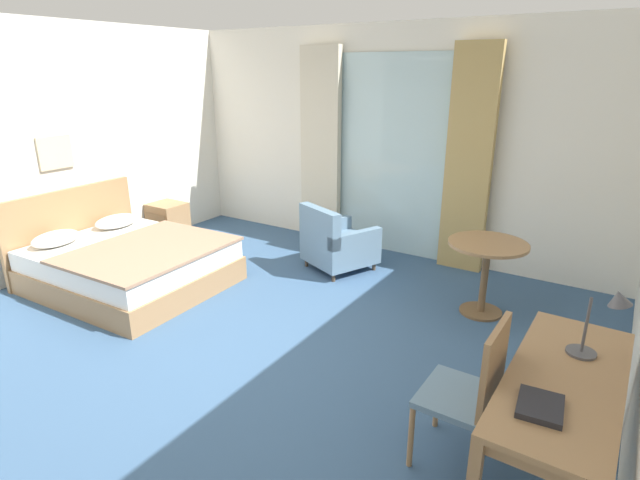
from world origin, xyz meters
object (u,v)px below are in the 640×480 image
(writing_desk, at_px, (564,390))
(armchair_by_window, at_px, (337,244))
(nightstand, at_px, (168,222))
(desk_lamp, at_px, (607,314))
(framed_picture, at_px, (55,153))
(round_cafe_table, at_px, (486,261))
(desk_chair, at_px, (472,387))
(closed_book, at_px, (540,406))
(bed, at_px, (127,262))

(writing_desk, bearing_deg, armchair_by_window, 141.71)
(nightstand, bearing_deg, writing_desk, -19.05)
(writing_desk, xyz_separation_m, desk_lamp, (0.13, 0.31, 0.38))
(nightstand, distance_m, framed_picture, 1.77)
(desk_lamp, height_order, round_cafe_table, desk_lamp)
(desk_chair, bearing_deg, round_cafe_table, 103.08)
(nightstand, height_order, round_cafe_table, round_cafe_table)
(nightstand, distance_m, armchair_by_window, 2.62)
(nightstand, bearing_deg, desk_lamp, -15.67)
(framed_picture, bearing_deg, desk_chair, -6.95)
(desk_lamp, relative_size, closed_book, 1.73)
(nightstand, relative_size, writing_desk, 0.36)
(writing_desk, bearing_deg, bed, 173.50)
(bed, bearing_deg, closed_book, -11.30)
(nightstand, bearing_deg, bed, -57.74)
(armchair_by_window, bearing_deg, nightstand, -172.64)
(writing_desk, height_order, framed_picture, framed_picture)
(desk_chair, height_order, desk_lamp, desk_lamp)
(desk_chair, xyz_separation_m, round_cafe_table, (-0.49, 2.09, 0.01))
(closed_book, bearing_deg, nightstand, 151.65)
(desk_lamp, xyz_separation_m, armchair_by_window, (-2.90, 1.88, -0.69))
(desk_lamp, bearing_deg, nightstand, 164.33)
(bed, xyz_separation_m, desk_lamp, (4.65, -0.20, 0.75))
(bed, relative_size, nightstand, 3.84)
(desk_chair, bearing_deg, desk_lamp, 35.08)
(nightstand, relative_size, closed_book, 2.05)
(nightstand, bearing_deg, armchair_by_window, 7.36)
(closed_book, xyz_separation_m, armchair_by_window, (-2.70, 2.56, -0.42))
(round_cafe_table, bearing_deg, bed, -157.68)
(writing_desk, distance_m, closed_book, 0.40)
(writing_desk, xyz_separation_m, desk_chair, (-0.47, -0.11, -0.10))
(closed_book, relative_size, armchair_by_window, 0.28)
(desk_lamp, relative_size, armchair_by_window, 0.48)
(writing_desk, height_order, armchair_by_window, armchair_by_window)
(bed, distance_m, closed_book, 4.57)
(closed_book, relative_size, framed_picture, 0.64)
(round_cafe_table, height_order, framed_picture, framed_picture)
(armchair_by_window, xyz_separation_m, framed_picture, (-2.83, -1.67, 1.08))
(desk_chair, bearing_deg, writing_desk, 13.03)
(desk_chair, distance_m, closed_book, 0.52)
(armchair_by_window, bearing_deg, round_cafe_table, -6.52)
(bed, distance_m, round_cafe_table, 3.87)
(bed, distance_m, desk_lamp, 4.72)
(nightstand, xyz_separation_m, round_cafe_table, (4.42, 0.13, 0.29))
(nightstand, xyz_separation_m, armchair_by_window, (2.59, 0.34, 0.06))
(desk_lamp, height_order, framed_picture, framed_picture)
(bed, distance_m, framed_picture, 1.56)
(closed_book, height_order, round_cafe_table, closed_book)
(round_cafe_table, bearing_deg, desk_lamp, -57.05)
(bed, bearing_deg, framed_picture, 179.88)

